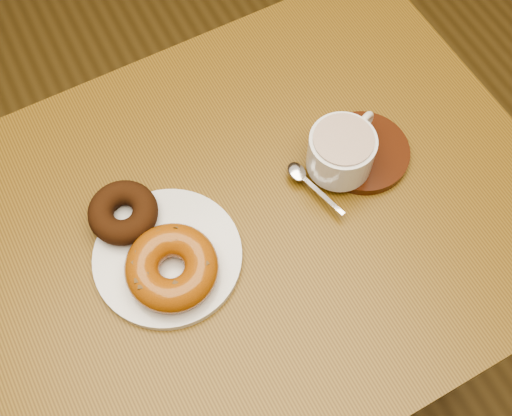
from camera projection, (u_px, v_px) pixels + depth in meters
name	position (u px, v px, depth m)	size (l,w,h in m)	color
ground	(205.00, 265.00, 1.76)	(6.00, 6.00, 0.00)	brown
cafe_table	(245.00, 256.00, 1.02)	(0.90, 0.68, 0.83)	brown
donut_plate	(168.00, 257.00, 0.87)	(0.20, 0.20, 0.01)	silver
donut_cinnamon	(123.00, 212.00, 0.87)	(0.10, 0.10, 0.04)	black
donut_caramel	(172.00, 268.00, 0.83)	(0.15, 0.15, 0.05)	#964E10
saucer	(363.00, 152.00, 0.94)	(0.14, 0.14, 0.01)	#351407
coffee_cup	(342.00, 151.00, 0.90)	(0.12, 0.09, 0.07)	silver
teaspoon	(302.00, 176.00, 0.91)	(0.04, 0.11, 0.01)	silver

